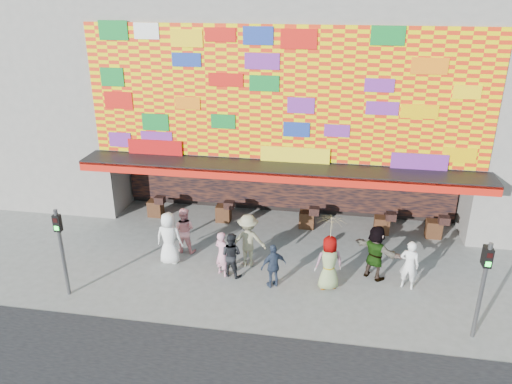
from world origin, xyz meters
TOP-DOWN VIEW (x-y plane):
  - ground at (0.00, 0.00)m, footprint 90.00×90.00m
  - shop_building at (0.00, 8.18)m, footprint 15.20×9.40m
  - neighbor_left at (-13.00, 8.00)m, footprint 11.00×8.00m
  - signal_left at (-6.20, -1.50)m, footprint 0.22×0.20m
  - signal_right at (6.20, -1.50)m, footprint 0.22×0.20m
  - ped_a at (-3.61, 0.97)m, footprint 0.95×0.62m
  - ped_b at (-1.57, 0.49)m, footprint 0.71×0.65m
  - ped_c at (-1.26, 0.50)m, footprint 0.91×0.80m
  - ped_d at (-0.82, 1.27)m, footprint 1.35×0.90m
  - ped_e at (0.25, 0.07)m, footprint 0.96×0.81m
  - ped_f at (3.54, 1.18)m, footprint 1.80×1.50m
  - ped_g at (2.03, 0.29)m, footprint 1.05×0.85m
  - ped_h at (4.60, 0.74)m, footprint 0.70×0.54m
  - ped_i at (-3.34, 1.84)m, footprint 0.88×0.70m
  - parasol at (2.03, 0.29)m, footprint 1.15×1.16m

SIDE VIEW (x-z plane):
  - ground at x=0.00m, z-range 0.00..0.00m
  - ped_e at x=0.25m, z-range 0.00..1.54m
  - ped_c at x=-1.26m, z-range 0.00..1.60m
  - ped_b at x=-1.57m, z-range 0.00..1.62m
  - ped_h at x=4.60m, z-range 0.00..1.71m
  - ped_i at x=-3.34m, z-range 0.00..1.75m
  - ped_g at x=2.03m, z-range 0.00..1.87m
  - ped_f at x=3.54m, z-range 0.00..1.94m
  - ped_a at x=-3.61m, z-range 0.00..1.94m
  - ped_d at x=-0.82m, z-range 0.00..1.95m
  - signal_left at x=-6.20m, z-range 0.36..3.36m
  - signal_right at x=6.20m, z-range 0.36..3.36m
  - parasol at x=2.03m, z-range 1.22..3.06m
  - shop_building at x=0.00m, z-range 0.23..10.23m
  - neighbor_left at x=-13.00m, z-range 0.00..12.00m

